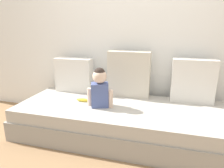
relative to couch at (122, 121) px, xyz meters
The scene contains 8 objects.
ground_plane 0.18m from the couch, ahead, with size 12.00×12.00×0.00m, color #93704C.
back_wall 1.12m from the couch, 90.00° to the left, with size 5.64×0.10×2.27m, color white.
couch is the anchor object (origin of this frame).
throw_pillow_left 0.94m from the couch, 154.18° to the left, with size 0.50×0.16×0.45m, color silver.
throw_pillow_center 0.60m from the couch, 90.00° to the left, with size 0.52×0.16×0.57m, color beige.
throw_pillow_right 0.95m from the couch, 25.82° to the left, with size 0.48×0.16×0.51m, color silver.
toddler 0.48m from the couch, 164.43° to the right, with size 0.30×0.19×0.44m.
banana 0.52m from the couch, behind, with size 0.17×0.04×0.04m, color yellow.
Camera 1 is at (0.44, -2.04, 1.23)m, focal length 32.02 mm.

